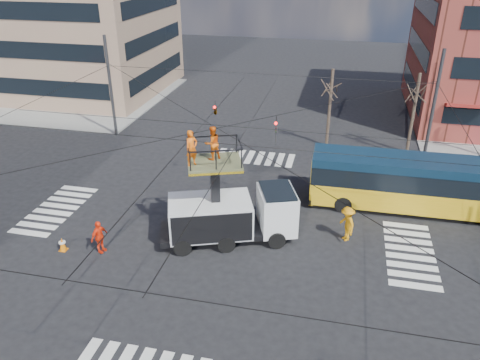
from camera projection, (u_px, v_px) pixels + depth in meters
name	position (u px, v px, depth m)	size (l,w,h in m)	color
ground	(220.00, 229.00, 25.66)	(120.00, 120.00, 0.00)	black
sidewalk_nw	(75.00, 97.00, 48.10)	(18.00, 18.00, 0.12)	slate
crosswalks	(220.00, 229.00, 25.66)	(22.40, 22.40, 0.02)	silver
overhead_network	(219.00, 155.00, 24.11)	(24.24, 24.24, 8.00)	#2D2D30
tree_a	(331.00, 87.00, 34.38)	(2.00, 2.00, 6.00)	#382B21
tree_b	(417.00, 92.00, 33.19)	(2.00, 2.00, 6.00)	#382B21
utility_truck	(231.00, 204.00, 23.98)	(7.36, 4.59, 6.30)	black
city_bus	(426.00, 184.00, 26.78)	(13.14, 2.77, 3.20)	#C29812
traffic_cone	(62.00, 244.00, 23.75)	(0.36, 0.36, 0.74)	#D36A08
worker_ground	(99.00, 237.00, 23.42)	(1.03, 0.43, 1.76)	#FF3510
flagger	(347.00, 224.00, 24.36)	(1.26, 0.73, 1.96)	orange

